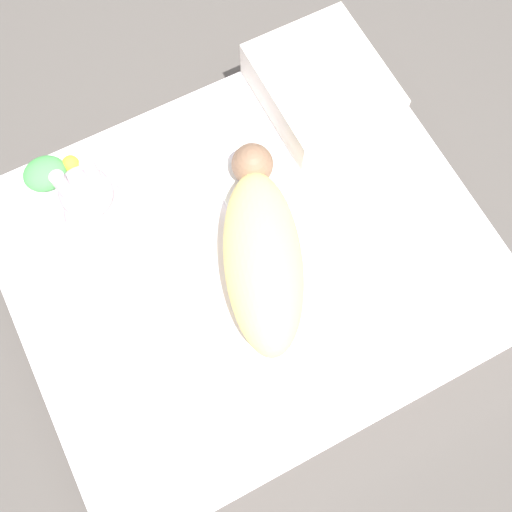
# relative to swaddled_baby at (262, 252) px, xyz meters

# --- Properties ---
(ground_plane) EXTENTS (12.00, 12.00, 0.00)m
(ground_plane) POSITION_rel_swaddled_baby_xyz_m (-0.02, 0.04, -0.24)
(ground_plane) COLOR #514C47
(bed_mattress) EXTENTS (1.20, 1.02, 0.16)m
(bed_mattress) POSITION_rel_swaddled_baby_xyz_m (-0.02, 0.04, -0.16)
(bed_mattress) COLOR white
(bed_mattress) RESTS_ON ground_plane
(burp_cloth) EXTENTS (0.21, 0.19, 0.02)m
(burp_cloth) POSITION_rel_swaddled_baby_xyz_m (0.09, 0.20, -0.07)
(burp_cloth) COLOR white
(burp_cloth) RESTS_ON bed_mattress
(swaddled_baby) EXTENTS (0.35, 0.56, 0.16)m
(swaddled_baby) POSITION_rel_swaddled_baby_xyz_m (0.00, 0.00, 0.00)
(swaddled_baby) COLOR #EFDB7F
(swaddled_baby) RESTS_ON bed_mattress
(pillow) EXTENTS (0.32, 0.36, 0.11)m
(pillow) POSITION_rel_swaddled_baby_xyz_m (0.37, 0.36, -0.02)
(pillow) COLOR white
(pillow) RESTS_ON bed_mattress
(bunny_plush) EXTENTS (0.17, 0.17, 0.32)m
(bunny_plush) POSITION_rel_swaddled_baby_xyz_m (-0.31, 0.27, 0.04)
(bunny_plush) COLOR silver
(bunny_plush) RESTS_ON bed_mattress
(turtle_plush) EXTENTS (0.15, 0.10, 0.07)m
(turtle_plush) POSITION_rel_swaddled_baby_xyz_m (-0.39, 0.47, -0.05)
(turtle_plush) COLOR #51B756
(turtle_plush) RESTS_ON bed_mattress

